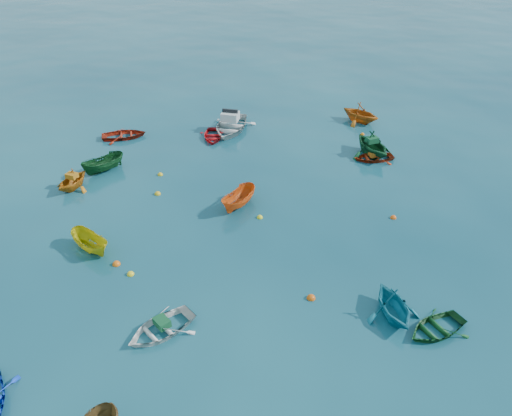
# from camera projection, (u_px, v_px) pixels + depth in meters

# --- Properties ---
(ground) EXTENTS (160.00, 160.00, 0.00)m
(ground) POSITION_uv_depth(u_px,v_px,m) (240.00, 273.00, 22.93)
(ground) COLOR #093545
(ground) RESTS_ON ground
(dinghy_white_near) EXTENTS (3.44, 3.53, 0.60)m
(dinghy_white_near) POSITION_uv_depth(u_px,v_px,m) (161.00, 332.00, 19.91)
(dinghy_white_near) COLOR silver
(dinghy_white_near) RESTS_ON ground
(dinghy_orange_w) EXTENTS (2.57, 2.82, 1.28)m
(dinghy_orange_w) POSITION_uv_depth(u_px,v_px,m) (74.00, 188.00, 29.50)
(dinghy_orange_w) COLOR #C86D12
(dinghy_orange_w) RESTS_ON ground
(sampan_yellow_mid) EXTENTS (2.79, 2.33, 1.04)m
(sampan_yellow_mid) POSITION_uv_depth(u_px,v_px,m) (92.00, 250.00, 24.41)
(sampan_yellow_mid) COLOR gold
(sampan_yellow_mid) RESTS_ON ground
(dinghy_green_e) EXTENTS (3.24, 3.09, 0.55)m
(dinghy_green_e) POSITION_uv_depth(u_px,v_px,m) (435.00, 331.00, 19.94)
(dinghy_green_e) COLOR #10481C
(dinghy_green_e) RESTS_ON ground
(dinghy_cyan_se) EXTENTS (3.05, 3.27, 1.40)m
(dinghy_cyan_se) POSITION_uv_depth(u_px,v_px,m) (392.00, 316.00, 20.65)
(dinghy_cyan_se) COLOR #16778D
(dinghy_cyan_se) RESTS_ON ground
(dinghy_red_nw) EXTENTS (3.65, 3.17, 0.63)m
(dinghy_red_nw) POSITION_uv_depth(u_px,v_px,m) (124.00, 138.00, 35.45)
(dinghy_red_nw) COLOR #A3210D
(dinghy_red_nw) RESTS_ON ground
(sampan_orange_n) EXTENTS (2.09, 3.03, 1.10)m
(sampan_orange_n) POSITION_uv_depth(u_px,v_px,m) (239.00, 207.00, 27.75)
(sampan_orange_n) COLOR #DF5814
(sampan_orange_n) RESTS_ON ground
(dinghy_green_n) EXTENTS (4.14, 4.30, 1.74)m
(dinghy_green_n) POSITION_uv_depth(u_px,v_px,m) (371.00, 155.00, 33.15)
(dinghy_green_n) COLOR #104823
(dinghy_green_n) RESTS_ON ground
(dinghy_red_ne) EXTENTS (3.05, 2.56, 0.54)m
(dinghy_red_ne) POSITION_uv_depth(u_px,v_px,m) (373.00, 160.00, 32.57)
(dinghy_red_ne) COLOR #AD2B0E
(dinghy_red_ne) RESTS_ON ground
(dinghy_red_far) EXTENTS (2.42, 3.02, 0.56)m
(dinghy_red_far) POSITION_uv_depth(u_px,v_px,m) (213.00, 138.00, 35.38)
(dinghy_red_far) COLOR red
(dinghy_red_far) RESTS_ON ground
(dinghy_orange_far) EXTENTS (3.96, 3.85, 1.59)m
(dinghy_orange_far) POSITION_uv_depth(u_px,v_px,m) (359.00, 122.00, 37.89)
(dinghy_orange_far) COLOR #B85811
(dinghy_orange_far) RESTS_ON ground
(sampan_green_far) EXTENTS (2.56, 2.99, 1.12)m
(sampan_green_far) POSITION_uv_depth(u_px,v_px,m) (105.00, 171.00, 31.23)
(sampan_green_far) COLOR #0F421B
(sampan_green_far) RESTS_ON ground
(motorboat_white) EXTENTS (3.54, 4.69, 1.52)m
(motorboat_white) POSITION_uv_depth(u_px,v_px,m) (231.00, 130.00, 36.55)
(motorboat_white) COLOR silver
(motorboat_white) RESTS_ON ground
(tarp_green_a) EXTENTS (0.81, 0.79, 0.31)m
(tarp_green_a) POSITION_uv_depth(u_px,v_px,m) (162.00, 322.00, 19.72)
(tarp_green_a) COLOR #134F29
(tarp_green_a) RESTS_ON dinghy_white_near
(tarp_orange_a) EXTENTS (0.71, 0.60, 0.30)m
(tarp_orange_a) POSITION_uv_depth(u_px,v_px,m) (72.00, 176.00, 29.11)
(tarp_orange_a) COLOR #C16E13
(tarp_orange_a) RESTS_ON dinghy_orange_w
(tarp_green_b) EXTENTS (0.94, 0.87, 0.37)m
(tarp_green_b) POSITION_uv_depth(u_px,v_px,m) (372.00, 140.00, 32.65)
(tarp_green_b) COLOR #134D2A
(tarp_green_b) RESTS_ON dinghy_green_n
(tarp_orange_b) EXTENTS (0.59, 0.68, 0.28)m
(tarp_orange_b) POSITION_uv_depth(u_px,v_px,m) (373.00, 154.00, 32.33)
(tarp_orange_b) COLOR #B75812
(tarp_orange_b) RESTS_ON dinghy_red_ne
(buoy_or_a) EXTENTS (0.38, 0.38, 0.38)m
(buoy_or_a) POSITION_uv_depth(u_px,v_px,m) (117.00, 264.00, 23.47)
(buoy_or_a) COLOR #F4610D
(buoy_or_a) RESTS_ON ground
(buoy_ye_a) EXTENTS (0.34, 0.34, 0.34)m
(buoy_ye_a) POSITION_uv_depth(u_px,v_px,m) (131.00, 275.00, 22.85)
(buoy_ye_a) COLOR yellow
(buoy_ye_a) RESTS_ON ground
(buoy_or_b) EXTENTS (0.38, 0.38, 0.38)m
(buoy_or_b) POSITION_uv_depth(u_px,v_px,m) (311.00, 298.00, 21.52)
(buoy_or_b) COLOR #DB520B
(buoy_or_b) RESTS_ON ground
(buoy_ye_b) EXTENTS (0.37, 0.37, 0.37)m
(buoy_ye_b) POSITION_uv_depth(u_px,v_px,m) (158.00, 194.00, 28.87)
(buoy_ye_b) COLOR gold
(buoy_ye_b) RESTS_ON ground
(buoy_or_c) EXTENTS (0.31, 0.31, 0.31)m
(buoy_or_c) POSITION_uv_depth(u_px,v_px,m) (100.00, 246.00, 24.71)
(buoy_or_c) COLOR orange
(buoy_or_c) RESTS_ON ground
(buoy_ye_c) EXTENTS (0.32, 0.32, 0.32)m
(buoy_ye_c) POSITION_uv_depth(u_px,v_px,m) (260.00, 218.00, 26.81)
(buoy_ye_c) COLOR yellow
(buoy_ye_c) RESTS_ON ground
(buoy_or_d) EXTENTS (0.33, 0.33, 0.33)m
(buoy_or_d) POSITION_uv_depth(u_px,v_px,m) (393.00, 218.00, 26.78)
(buoy_or_d) COLOR #F1510D
(buoy_or_d) RESTS_ON ground
(buoy_ye_d) EXTENTS (0.33, 0.33, 0.33)m
(buoy_ye_d) POSITION_uv_depth(u_px,v_px,m) (160.00, 175.00, 30.82)
(buoy_ye_d) COLOR gold
(buoy_ye_d) RESTS_ON ground
(buoy_or_e) EXTENTS (0.29, 0.29, 0.29)m
(buoy_or_e) POSITION_uv_depth(u_px,v_px,m) (362.00, 135.00, 35.89)
(buoy_or_e) COLOR orange
(buoy_or_e) RESTS_ON ground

